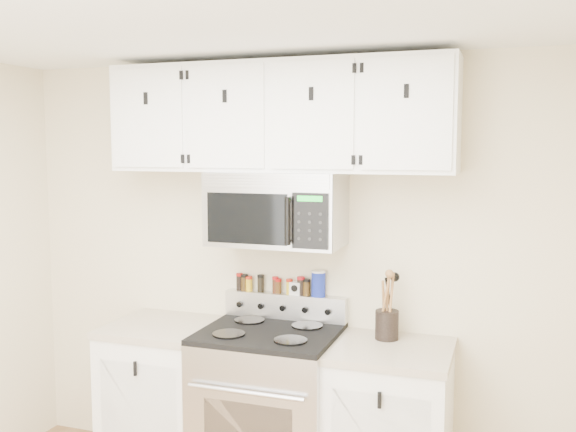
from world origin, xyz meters
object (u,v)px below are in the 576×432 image
Objects in this scene: range at (269,409)px; utensil_crock at (387,322)px; salt_canister at (318,283)px; microwave at (277,209)px.

utensil_crock is (0.64, 0.15, 0.53)m from range.
range is at bearing -166.43° from utensil_crock.
salt_canister reaches higher than range.
salt_canister is (-0.43, 0.13, 0.16)m from utensil_crock.
salt_canister is (0.21, 0.28, 0.69)m from range.
range is 2.92× the size of utensil_crock.
microwave is 2.02× the size of utensil_crock.
utensil_crock is 2.42× the size of salt_canister.
range is 1.45× the size of microwave.
microwave reaches higher than salt_canister.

